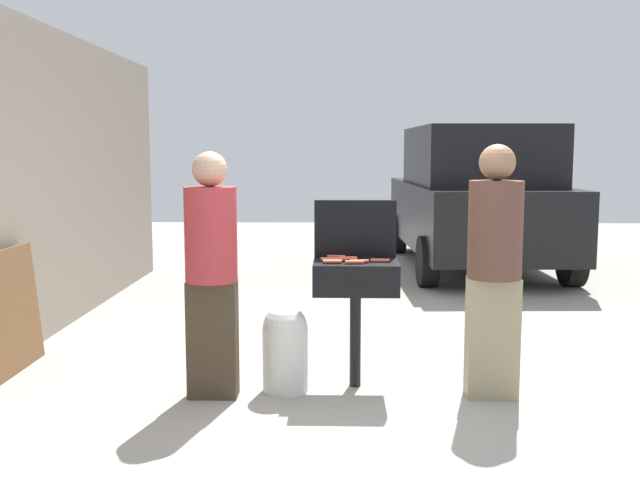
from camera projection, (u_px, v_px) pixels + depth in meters
ground_plane at (363, 385)px, 5.29m from camera, size 24.00×24.00×0.00m
house_wall_side at (15, 184)px, 6.18m from camera, size 0.24×8.00×2.82m
bbq_grill at (356, 281)px, 5.17m from camera, size 0.60×0.44×0.91m
grill_lid_open at (355, 229)px, 5.35m from camera, size 0.60×0.05×0.42m
hot_dog_0 at (333, 261)px, 5.07m from camera, size 0.13×0.03×0.03m
hot_dog_1 at (360, 261)px, 5.07m from camera, size 0.13×0.03×0.03m
hot_dog_2 at (348, 258)px, 5.22m from camera, size 0.13×0.03×0.03m
hot_dog_3 at (330, 259)px, 5.17m from camera, size 0.13×0.03×0.03m
hot_dog_4 at (336, 257)px, 5.29m from camera, size 0.13×0.03×0.03m
hot_dog_5 at (355, 262)px, 5.03m from camera, size 0.13×0.03×0.03m
hot_dog_6 at (332, 262)px, 5.05m from camera, size 0.13×0.03×0.03m
hot_dog_7 at (380, 260)px, 5.11m from camera, size 0.13×0.03×0.03m
hot_dog_8 at (348, 259)px, 5.17m from camera, size 0.13×0.03×0.03m
propane_tank at (285, 347)px, 5.12m from camera, size 0.32×0.32×0.62m
person_left at (211, 266)px, 4.93m from camera, size 0.35×0.35×1.68m
person_right at (494, 262)px, 4.92m from camera, size 0.36×0.36×1.73m
parked_minivan at (475, 197)px, 10.45m from camera, size 2.17×4.47×2.02m
leaning_board at (12, 311)px, 5.56m from camera, size 0.11×0.90×0.95m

